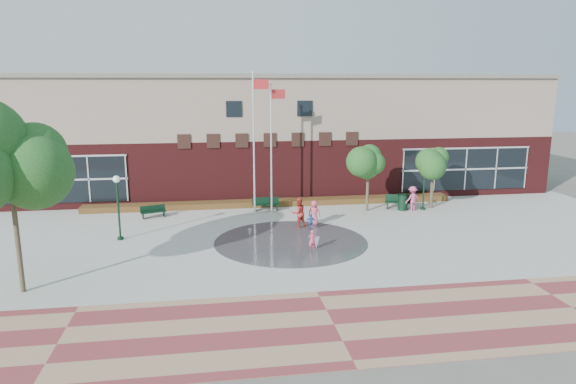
{
  "coord_description": "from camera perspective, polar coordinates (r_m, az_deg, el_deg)",
  "views": [
    {
      "loc": [
        -4.23,
        -23.66,
        8.56
      ],
      "look_at": [
        0.0,
        4.0,
        2.6
      ],
      "focal_mm": 32.0,
      "sensor_mm": 36.0,
      "label": 1
    }
  ],
  "objects": [
    {
      "name": "person_bench",
      "position": [
        35.86,
        13.66,
        -0.73
      ],
      "size": [
        1.25,
        0.95,
        1.71
      ],
      "primitive_type": "imported",
      "rotation": [
        0.0,
        0.0,
        3.46
      ],
      "color": "#CF5082",
      "rests_on": "ground"
    },
    {
      "name": "water_jet_b",
      "position": [
        29.27,
        -4.27,
        -5.02
      ],
      "size": [
        0.21,
        0.21,
        0.47
      ],
      "primitive_type": "cone",
      "rotation": [
        3.14,
        0.0,
        0.0
      ],
      "color": "white",
      "rests_on": "ground"
    },
    {
      "name": "bench_right",
      "position": [
        36.22,
        12.29,
        -1.41
      ],
      "size": [
        2.04,
        1.26,
        0.99
      ],
      "rotation": [
        0.0,
        0.0,
        -0.39
      ],
      "color": "black",
      "rests_on": "ground"
    },
    {
      "name": "bench_mid",
      "position": [
        34.98,
        -2.49,
        -1.65
      ],
      "size": [
        1.86,
        0.6,
        0.92
      ],
      "rotation": [
        0.0,
        0.0,
        -0.05
      ],
      "color": "black",
      "rests_on": "ground"
    },
    {
      "name": "trash_can",
      "position": [
        35.96,
        12.64,
        -1.09
      ],
      "size": [
        0.7,
        0.7,
        1.15
      ],
      "color": "black",
      "rests_on": "ground"
    },
    {
      "name": "flagpole_right",
      "position": [
        33.78,
        -1.8,
        5.68
      ],
      "size": [
        1.05,
        0.32,
        8.65
      ],
      "rotation": [
        0.0,
        0.0,
        0.22
      ],
      "color": "white",
      "rests_on": "ground"
    },
    {
      "name": "tree_mid",
      "position": [
        34.79,
        8.93,
        3.35
      ],
      "size": [
        2.77,
        2.77,
        4.67
      ],
      "color": "#413726",
      "rests_on": "ground"
    },
    {
      "name": "paver_band",
      "position": [
        19.2,
        5.13,
        -14.49
      ],
      "size": [
        46.0,
        6.0,
        0.01
      ],
      "primitive_type": "cube",
      "color": "brown",
      "rests_on": "ground"
    },
    {
      "name": "water_jet_a",
      "position": [
        27.09,
        3.17,
        -6.42
      ],
      "size": [
        0.34,
        0.34,
        0.65
      ],
      "primitive_type": "cone",
      "rotation": [
        3.14,
        0.0,
        0.0
      ],
      "color": "white",
      "rests_on": "ground"
    },
    {
      "name": "tree_small_right",
      "position": [
        36.6,
        15.85,
        2.87
      ],
      "size": [
        2.43,
        2.43,
        4.15
      ],
      "color": "#413726",
      "rests_on": "ground"
    },
    {
      "name": "lamp_left",
      "position": [
        29.62,
        -18.38,
        -0.89
      ],
      "size": [
        0.38,
        0.38,
        3.63
      ],
      "color": "black",
      "rests_on": "ground"
    },
    {
      "name": "bench_left",
      "position": [
        34.3,
        -14.71,
        -2.38
      ],
      "size": [
        1.67,
        0.92,
        0.81
      ],
      "rotation": [
        0.0,
        0.0,
        0.31
      ],
      "color": "black",
      "rests_on": "ground"
    },
    {
      "name": "ground",
      "position": [
        25.52,
        1.37,
        -7.58
      ],
      "size": [
        120.0,
        120.0,
        0.0
      ],
      "primitive_type": "plane",
      "color": "#666056",
      "rests_on": "ground"
    },
    {
      "name": "flagpole_left",
      "position": [
        33.2,
        -3.74,
        6.14
      ],
      "size": [
        1.09,
        0.18,
        9.29
      ],
      "rotation": [
        0.0,
        0.0,
        0.07
      ],
      "color": "white",
      "rests_on": "ground"
    },
    {
      "name": "adult_red",
      "position": [
        30.8,
        1.19,
        -2.33
      ],
      "size": [
        1.11,
        1.01,
        1.85
      ],
      "primitive_type": "imported",
      "rotation": [
        0.0,
        0.0,
        3.56
      ],
      "color": "red",
      "rests_on": "ground"
    },
    {
      "name": "tree_big_left",
      "position": [
        23.16,
        -28.61,
        2.88
      ],
      "size": [
        4.79,
        4.79,
        7.65
      ],
      "color": "#413726",
      "rests_on": "ground"
    },
    {
      "name": "library_building",
      "position": [
        41.54,
        -2.83,
        6.6
      ],
      "size": [
        44.4,
        10.4,
        9.2
      ],
      "color": "#511719",
      "rests_on": "ground"
    },
    {
      "name": "adult_pink",
      "position": [
        31.43,
        2.93,
        -2.34
      ],
      "size": [
        0.9,
        0.79,
        1.55
      ],
      "primitive_type": "imported",
      "rotation": [
        0.0,
        0.0,
        2.66
      ],
      "color": "#CF5168",
      "rests_on": "ground"
    },
    {
      "name": "child_splash",
      "position": [
        26.87,
        2.68,
        -5.36
      ],
      "size": [
        0.42,
        0.31,
        1.07
      ],
      "primitive_type": "imported",
      "rotation": [
        0.0,
        0.0,
        3.29
      ],
      "color": "#E94B69",
      "rests_on": "ground"
    },
    {
      "name": "splash_pad",
      "position": [
        28.32,
        0.31,
        -5.56
      ],
      "size": [
        8.4,
        8.4,
        0.01
      ],
      "primitive_type": "cylinder",
      "color": "#383A3D",
      "rests_on": "ground"
    },
    {
      "name": "plaza_concrete",
      "position": [
        29.26,
        0.0,
        -4.98
      ],
      "size": [
        46.0,
        18.0,
        0.01
      ],
      "primitive_type": "cube",
      "color": "#A8A8A0",
      "rests_on": "ground"
    },
    {
      "name": "lamp_right",
      "position": [
        36.08,
        14.92,
        1.58
      ],
      "size": [
        0.39,
        0.39,
        3.66
      ],
      "color": "black",
      "rests_on": "ground"
    },
    {
      "name": "child_blue",
      "position": [
        30.43,
        2.57,
        -3.36
      ],
      "size": [
        0.62,
        0.35,
        0.99
      ],
      "primitive_type": "imported",
      "rotation": [
        0.0,
        0.0,
        2.95
      ],
      "color": "blue",
      "rests_on": "ground"
    },
    {
      "name": "flower_bed",
      "position": [
        36.53,
        -1.8,
        -1.53
      ],
      "size": [
        26.0,
        1.2,
        0.4
      ],
      "primitive_type": "cube",
      "color": "maroon",
      "rests_on": "ground"
    }
  ]
}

